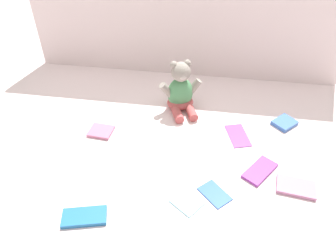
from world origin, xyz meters
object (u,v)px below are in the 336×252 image
at_px(book_case_3, 296,187).
at_px(book_case_2, 187,202).
at_px(book_case_1, 215,193).
at_px(book_case_5, 260,171).
at_px(book_case_0, 238,135).
at_px(book_case_4, 101,131).
at_px(teddy_bear, 181,92).
at_px(book_case_6, 284,123).
at_px(book_case_7, 84,217).

bearing_deg(book_case_3, book_case_2, 115.27).
distance_m(book_case_1, book_case_5, 0.20).
height_order(book_case_0, book_case_4, book_case_4).
bearing_deg(book_case_3, book_case_1, 111.24).
bearing_deg(teddy_bear, book_case_4, -165.22).
bearing_deg(book_case_0, book_case_1, -121.64).
bearing_deg(book_case_5, book_case_4, -155.71).
bearing_deg(book_case_6, book_case_3, 133.87).
bearing_deg(book_case_5, book_case_6, 103.05).
bearing_deg(book_case_4, book_case_5, -96.52).
relative_size(book_case_3, book_case_5, 0.92).
xyz_separation_m(book_case_4, book_case_6, (0.75, 0.17, 0.00)).
bearing_deg(book_case_1, book_case_2, -15.52).
distance_m(book_case_4, book_case_5, 0.64).
distance_m(book_case_0, book_case_5, 0.20).
bearing_deg(book_case_2, teddy_bear, -134.30).
xyz_separation_m(book_case_3, book_case_4, (-0.74, 0.18, -0.00)).
bearing_deg(book_case_5, book_case_0, 147.31).
bearing_deg(book_case_1, book_case_0, -149.03).
bearing_deg(book_case_0, book_case_5, -85.21).
bearing_deg(book_case_0, book_case_7, -152.82).
height_order(book_case_2, book_case_5, book_case_5).
bearing_deg(book_case_2, book_case_6, 178.45).
xyz_separation_m(book_case_2, book_case_5, (0.24, 0.18, 0.00)).
relative_size(book_case_3, book_case_7, 0.94).
bearing_deg(book_case_7, book_case_0, -60.27).
relative_size(book_case_1, book_case_7, 0.76).
relative_size(book_case_1, book_case_3, 0.82).
bearing_deg(teddy_bear, book_case_5, -67.75).
height_order(teddy_bear, book_case_7, teddy_bear).
bearing_deg(book_case_7, book_case_2, -85.62).
height_order(book_case_0, book_case_3, book_case_3).
height_order(book_case_2, book_case_4, book_case_4).
bearing_deg(book_case_0, book_case_3, -69.21).
relative_size(book_case_6, book_case_7, 0.66).
relative_size(teddy_bear, book_case_7, 1.67).
distance_m(book_case_1, book_case_4, 0.53).
relative_size(book_case_2, book_case_5, 0.65).
bearing_deg(book_case_6, book_case_0, 72.55).
bearing_deg(book_case_6, teddy_bear, 37.42).
height_order(teddy_bear, book_case_1, teddy_bear).
relative_size(teddy_bear, book_case_1, 2.18).
distance_m(book_case_1, book_case_7, 0.43).
relative_size(book_case_5, book_case_7, 1.02).
relative_size(book_case_0, book_case_2, 1.50).
bearing_deg(book_case_4, book_case_7, -164.93).
bearing_deg(book_case_4, teddy_bear, -49.12).
xyz_separation_m(book_case_1, book_case_7, (-0.40, -0.16, 0.00)).
xyz_separation_m(teddy_bear, book_case_0, (0.25, -0.16, -0.08)).
distance_m(book_case_2, book_case_5, 0.30).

